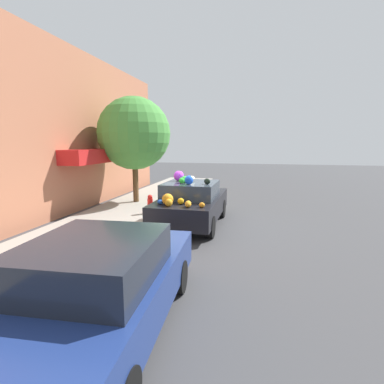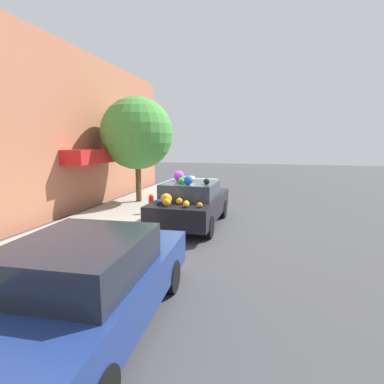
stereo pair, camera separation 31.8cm
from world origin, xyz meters
TOP-DOWN VIEW (x-y plane):
  - ground_plane at (0.00, 0.00)m, footprint 60.00×60.00m
  - sidewalk_curb at (0.00, 2.70)m, footprint 24.00×3.20m
  - building_facade at (0.05, 4.93)m, footprint 18.00×1.20m
  - street_tree at (2.72, 3.09)m, footprint 3.09×3.09m
  - fire_hydrant at (0.74, 1.68)m, footprint 0.20×0.20m
  - art_car at (-0.05, -0.06)m, footprint 4.02×1.90m
  - parked_car_plain at (-5.91, -0.08)m, footprint 4.41×2.08m

SIDE VIEW (x-z plane):
  - ground_plane at x=0.00m, z-range 0.00..0.00m
  - sidewalk_curb at x=0.00m, z-range 0.00..0.13m
  - fire_hydrant at x=0.74m, z-range 0.12..0.82m
  - parked_car_plain at x=-5.91m, z-range 0.01..1.46m
  - art_car at x=-0.05m, z-range -0.13..1.66m
  - street_tree at x=2.72m, z-range 0.83..5.35m
  - building_facade at x=0.05m, z-range -0.04..6.28m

